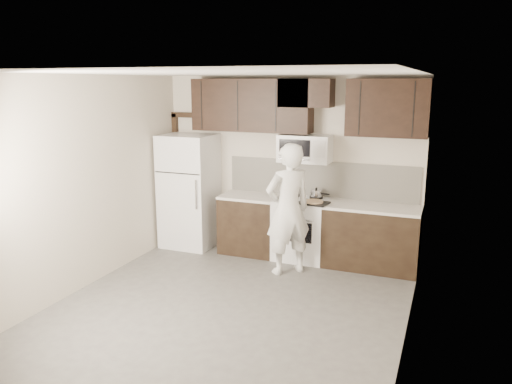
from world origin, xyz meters
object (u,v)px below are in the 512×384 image
Objects in this scene: refrigerator at (189,191)px; person at (288,209)px; microwave at (305,149)px; stove at (301,229)px.

person is at bearing -17.12° from refrigerator.
refrigerator is 0.99× the size of person.
refrigerator is at bearing -174.85° from microwave.
microwave is 0.42× the size of refrigerator.
microwave is at bearing 5.15° from refrigerator.
person is (1.84, -0.57, 0.01)m from refrigerator.
refrigerator is (-1.85, -0.17, -0.75)m from microwave.
stove is 0.52× the size of person.
microwave is at bearing -135.57° from person.
person is at bearing -90.70° from stove.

